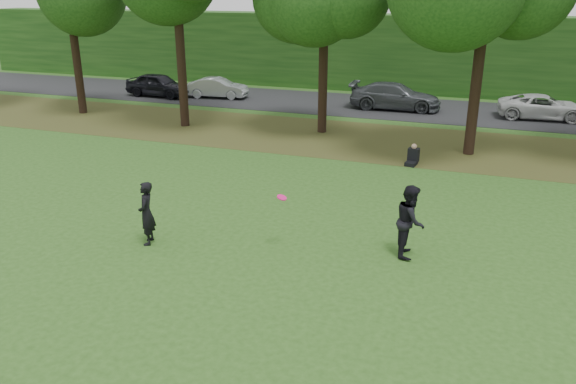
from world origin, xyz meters
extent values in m
plane|color=#284C17|center=(0.00, 0.00, 0.00)|extent=(120.00, 120.00, 0.00)
cube|color=#4A351A|center=(0.00, 13.00, 0.01)|extent=(60.00, 7.00, 0.01)
cube|color=black|center=(0.00, 21.00, 0.01)|extent=(70.00, 7.00, 0.02)
cube|color=#173D11|center=(0.00, 27.00, 2.50)|extent=(70.00, 3.00, 5.00)
imported|color=black|center=(-3.92, 0.01, 0.90)|extent=(0.64, 0.76, 1.79)
imported|color=black|center=(2.98, 1.73, 0.97)|extent=(0.83, 1.02, 1.95)
imported|color=black|center=(-15.63, 19.43, 0.76)|extent=(4.47, 2.03, 1.49)
imported|color=#999CA0|center=(-11.83, 20.25, 0.66)|extent=(4.00, 1.82, 1.27)
imported|color=#46494F|center=(-0.55, 20.50, 0.77)|extent=(5.25, 2.28, 1.50)
imported|color=#B8B8B8|center=(7.37, 20.64, 0.66)|extent=(4.74, 2.42, 1.28)
cylinder|color=#FB157A|center=(-0.32, 0.98, 1.47)|extent=(0.31, 0.32, 0.14)
cube|color=black|center=(1.93, 9.79, 0.08)|extent=(0.47, 0.61, 0.16)
cube|color=black|center=(1.97, 10.06, 0.36)|extent=(0.46, 0.39, 0.56)
sphere|color=tan|center=(1.97, 10.06, 0.72)|extent=(0.22, 0.22, 0.22)
cylinder|color=black|center=(-17.00, 13.60, 2.14)|extent=(0.44, 0.44, 4.28)
cylinder|color=black|center=(-10.00, 12.80, 2.54)|extent=(0.44, 0.44, 5.08)
cylinder|color=black|center=(-3.00, 13.90, 2.06)|extent=(0.44, 0.44, 4.12)
cylinder|color=black|center=(4.00, 12.30, 2.31)|extent=(0.44, 0.44, 4.62)
camera|label=1|loc=(4.51, -12.05, 6.72)|focal=35.00mm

